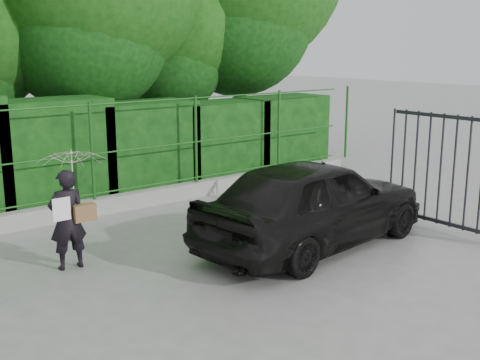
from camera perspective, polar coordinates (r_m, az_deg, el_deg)
ground at (r=7.70m, az=-1.63°, el=-11.04°), size 80.00×80.00×0.00m
kerb at (r=11.38m, az=-15.41°, el=-2.81°), size 14.00×0.25×0.30m
fence at (r=11.24m, az=-14.69°, el=2.54°), size 14.13×0.06×1.80m
hedge at (r=12.03m, az=-18.50°, el=2.04°), size 14.20×1.20×2.25m
woman at (r=8.73m, az=-15.62°, el=-0.89°), size 0.95×0.97×1.69m
car at (r=9.42m, az=7.02°, el=-2.07°), size 4.36×2.11×1.43m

